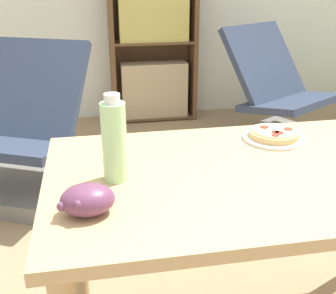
# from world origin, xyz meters

# --- Properties ---
(dining_table) EXTENTS (1.32, 0.72, 0.72)m
(dining_table) POSITION_xyz_m (-0.00, -0.13, 0.62)
(dining_table) COLOR tan
(dining_table) RESTS_ON ground_plane
(pizza_on_plate) EXTENTS (0.21, 0.21, 0.04)m
(pizza_on_plate) POSITION_xyz_m (0.10, 0.08, 0.74)
(pizza_on_plate) COLOR white
(pizza_on_plate) RESTS_ON dining_table
(grape_bunch) EXTENTS (0.14, 0.10, 0.08)m
(grape_bunch) POSITION_xyz_m (-0.53, -0.29, 0.76)
(grape_bunch) COLOR #6B3856
(grape_bunch) RESTS_ON dining_table
(drink_bottle) EXTENTS (0.07, 0.07, 0.25)m
(drink_bottle) POSITION_xyz_m (-0.46, -0.12, 0.84)
(drink_bottle) COLOR #B7EAA3
(drink_bottle) RESTS_ON dining_table
(lounge_chair_near) EXTENTS (0.86, 0.96, 0.88)m
(lounge_chair_near) POSITION_xyz_m (-0.93, 1.21, 0.29)
(lounge_chair_near) COLOR slate
(lounge_chair_near) RESTS_ON ground_plane
(lounge_chair_far) EXTENTS (0.89, 0.98, 0.88)m
(lounge_chair_far) POSITION_xyz_m (0.88, 1.70, 0.29)
(lounge_chair_far) COLOR slate
(lounge_chair_far) RESTS_ON ground_plane
(bookshelf) EXTENTS (0.75, 0.26, 1.38)m
(bookshelf) POSITION_xyz_m (0.04, 2.47, 0.63)
(bookshelf) COLOR brown
(bookshelf) RESTS_ON ground_plane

